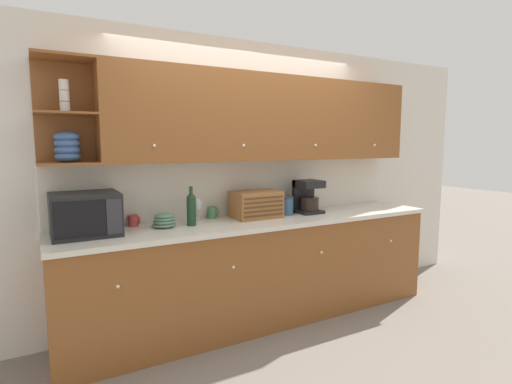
# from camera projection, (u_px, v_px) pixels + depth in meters

# --- Properties ---
(ground_plane) EXTENTS (24.00, 24.00, 0.00)m
(ground_plane) POSITION_uv_depth(u_px,v_px,m) (245.00, 306.00, 4.03)
(ground_plane) COLOR slate
(wall_back) EXTENTS (5.94, 0.06, 2.60)m
(wall_back) POSITION_uv_depth(u_px,v_px,m) (243.00, 178.00, 3.90)
(wall_back) COLOR silver
(wall_back) RESTS_ON ground_plane
(counter_unit) EXTENTS (3.56, 0.67, 0.95)m
(counter_unit) POSITION_uv_depth(u_px,v_px,m) (261.00, 269.00, 3.70)
(counter_unit) COLOR brown
(counter_unit) RESTS_ON ground_plane
(backsplash_panel) EXTENTS (3.54, 0.01, 0.53)m
(backsplash_panel) POSITION_uv_depth(u_px,v_px,m) (245.00, 187.00, 3.88)
(backsplash_panel) COLOR silver
(backsplash_panel) RESTS_ON counter_unit
(upper_cabinets) EXTENTS (3.54, 0.34, 0.78)m
(upper_cabinets) POSITION_uv_depth(u_px,v_px,m) (267.00, 119.00, 3.74)
(upper_cabinets) COLOR brown
(upper_cabinets) RESTS_ON backsplash_panel
(microwave) EXTENTS (0.48, 0.42, 0.32)m
(microwave) POSITION_uv_depth(u_px,v_px,m) (85.00, 214.00, 2.98)
(microwave) COLOR black
(microwave) RESTS_ON counter_unit
(mug) EXTENTS (0.10, 0.08, 0.09)m
(mug) POSITION_uv_depth(u_px,v_px,m) (133.00, 221.00, 3.32)
(mug) COLOR #B73D38
(mug) RESTS_ON counter_unit
(bowl_stack_on_counter) EXTENTS (0.19, 0.19, 0.12)m
(bowl_stack_on_counter) POSITION_uv_depth(u_px,v_px,m) (164.00, 221.00, 3.27)
(bowl_stack_on_counter) COLOR slate
(bowl_stack_on_counter) RESTS_ON counter_unit
(wine_bottle) EXTENTS (0.08, 0.08, 0.33)m
(wine_bottle) POSITION_uv_depth(u_px,v_px,m) (191.00, 208.00, 3.33)
(wine_bottle) COLOR #19381E
(wine_bottle) RESTS_ON counter_unit
(wine_glass) EXTENTS (0.07, 0.07, 0.21)m
(wine_glass) POSITION_uv_depth(u_px,v_px,m) (198.00, 205.00, 3.52)
(wine_glass) COLOR silver
(wine_glass) RESTS_ON counter_unit
(mug_blue_second) EXTENTS (0.09, 0.08, 0.11)m
(mug_blue_second) POSITION_uv_depth(u_px,v_px,m) (213.00, 212.00, 3.66)
(mug_blue_second) COLOR #4C845B
(mug_blue_second) RESTS_ON counter_unit
(bread_box) EXTENTS (0.44, 0.29, 0.25)m
(bread_box) POSITION_uv_depth(u_px,v_px,m) (256.00, 204.00, 3.68)
(bread_box) COLOR #996033
(bread_box) RESTS_ON counter_unit
(storage_canister) EXTENTS (0.14, 0.14, 0.17)m
(storage_canister) POSITION_uv_depth(u_px,v_px,m) (286.00, 206.00, 3.84)
(storage_canister) COLOR #33567A
(storage_canister) RESTS_ON counter_unit
(coffee_maker) EXTENTS (0.24, 0.24, 0.32)m
(coffee_maker) POSITION_uv_depth(u_px,v_px,m) (307.00, 197.00, 3.95)
(coffee_maker) COLOR black
(coffee_maker) RESTS_ON counter_unit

